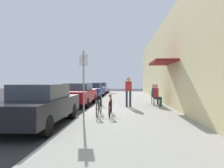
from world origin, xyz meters
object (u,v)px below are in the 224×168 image
object	(u,v)px
parked_car_2	(93,90)
seated_patron_1	(155,93)
parked_car_0	(40,104)
street_sign	(84,80)
parked_car_1	(78,94)
parking_meter	(101,92)
bicycle_0	(99,107)
pedestrian_standing	(128,89)
seated_patron_0	(157,94)
bicycle_1	(110,107)
parked_car_3	(100,88)
cafe_chair_1	(154,96)
cafe_chair_0	(156,97)

from	to	relation	value
parked_car_2	seated_patron_1	distance (m)	8.00
parked_car_0	street_sign	bearing A→B (deg)	14.16
parked_car_0	parked_car_1	size ratio (longest dim) A/B	1.00
parking_meter	bicycle_0	size ratio (longest dim) A/B	0.77
parking_meter	seated_patron_1	size ratio (longest dim) A/B	1.02
pedestrian_standing	seated_patron_0	bearing A→B (deg)	14.07
parked_car_1	pedestrian_standing	world-z (taller)	pedestrian_standing
parked_car_2	bicycle_1	xyz separation A→B (m)	(2.41, -10.37, -0.25)
parking_meter	pedestrian_standing	xyz separation A→B (m)	(1.69, -1.16, 0.23)
parked_car_3	cafe_chair_1	xyz separation A→B (m)	(4.86, -11.66, -0.10)
parked_car_1	seated_patron_1	bearing A→B (deg)	-1.21
parked_car_2	seated_patron_0	distance (m)	8.78
pedestrian_standing	cafe_chair_1	bearing A→B (deg)	40.73
cafe_chair_1	pedestrian_standing	size ratio (longest dim) A/B	0.51
parked_car_3	cafe_chair_0	distance (m)	13.52
street_sign	bicycle_0	size ratio (longest dim) A/B	1.52
parked_car_3	cafe_chair_0	world-z (taller)	parked_car_3
bicycle_0	bicycle_1	size ratio (longest dim) A/B	1.00
parked_car_2	bicycle_1	distance (m)	10.65
parked_car_3	cafe_chair_0	bearing A→B (deg)	-68.89
parking_meter	cafe_chair_0	bearing A→B (deg)	-12.22
cafe_chair_0	pedestrian_standing	size ratio (longest dim) A/B	0.51
street_sign	cafe_chair_1	size ratio (longest dim) A/B	2.99
bicycle_1	cafe_chair_1	distance (m)	4.76
parked_car_3	cafe_chair_1	bearing A→B (deg)	-67.35
parked_car_0	bicycle_0	size ratio (longest dim) A/B	2.57
street_sign	seated_patron_1	xyz separation A→B (m)	(3.42, 5.31, -0.82)
bicycle_0	seated_patron_1	xyz separation A→B (m)	(2.99, 4.20, 0.34)
parked_car_3	street_sign	size ratio (longest dim) A/B	1.69
street_sign	bicycle_0	xyz separation A→B (m)	(0.43, 1.11, -1.16)
street_sign	cafe_chair_1	world-z (taller)	street_sign
cafe_chair_0	seated_patron_0	bearing A→B (deg)	-19.40
seated_patron_0	parked_car_0	bearing A→B (deg)	-136.24
parked_car_3	pedestrian_standing	world-z (taller)	pedestrian_standing
parking_meter	seated_patron_1	distance (m)	3.38
parked_car_1	parked_car_2	xyz separation A→B (m)	(-0.00, 6.20, -0.02)
parked_car_1	parked_car_3	xyz separation A→B (m)	(0.00, 11.56, -0.03)
parked_car_3	seated_patron_1	size ratio (longest dim) A/B	3.41
bicycle_0	seated_patron_0	distance (m)	4.42
parked_car_0	bicycle_0	world-z (taller)	parked_car_0
seated_patron_1	pedestrian_standing	world-z (taller)	pedestrian_standing
parked_car_2	cafe_chair_0	size ratio (longest dim) A/B	5.06
parked_car_2	parked_car_3	size ratio (longest dim) A/B	1.00
street_sign	pedestrian_standing	bearing A→B (deg)	66.00
pedestrian_standing	street_sign	bearing A→B (deg)	-114.00
cafe_chair_0	parked_car_2	bearing A→B (deg)	123.89
parking_meter	street_sign	size ratio (longest dim) A/B	0.51
cafe_chair_1	seated_patron_1	size ratio (longest dim) A/B	0.67
seated_patron_0	cafe_chair_1	xyz separation A→B (m)	(-0.06, 0.97, -0.19)
parked_car_2	cafe_chair_1	distance (m)	7.96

